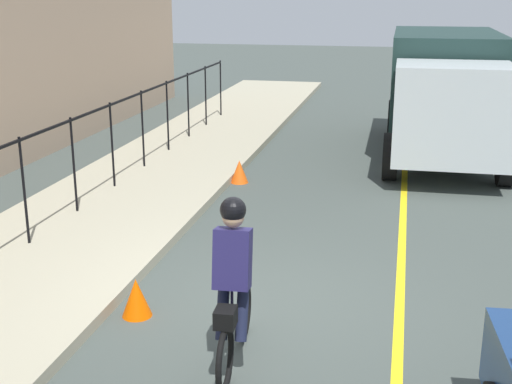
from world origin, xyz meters
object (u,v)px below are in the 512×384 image
(cyclist_lead, at_px, (233,285))
(box_truck_background, at_px, (445,89))
(traffic_cone_near, at_px, (239,171))
(traffic_cone_far, at_px, (136,297))

(cyclist_lead, relative_size, box_truck_background, 0.27)
(box_truck_background, height_order, traffic_cone_near, box_truck_background)
(box_truck_background, relative_size, traffic_cone_far, 14.20)
(cyclist_lead, xyz_separation_m, box_truck_background, (10.28, -2.45, 0.64))
(cyclist_lead, xyz_separation_m, traffic_cone_near, (6.88, 1.59, -0.68))
(traffic_cone_far, bearing_deg, cyclist_lead, -121.65)
(box_truck_background, bearing_deg, cyclist_lead, -13.88)
(traffic_cone_near, height_order, traffic_cone_far, traffic_cone_far)
(cyclist_lead, height_order, traffic_cone_near, cyclist_lead)
(box_truck_background, xyz_separation_m, traffic_cone_far, (-9.41, 3.86, -1.31))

